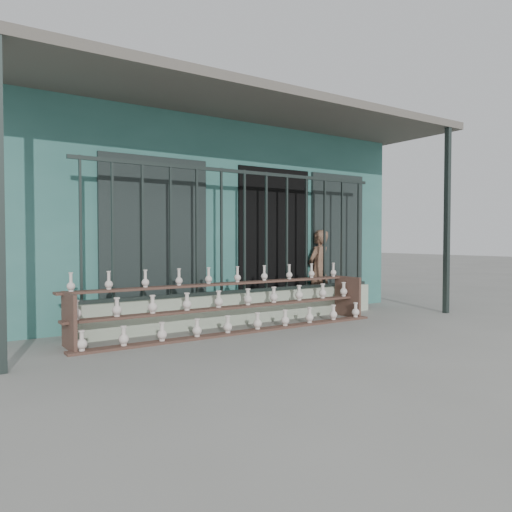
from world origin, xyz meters
TOP-DOWN VIEW (x-y plane):
  - ground at (0.00, 0.00)m, footprint 60.00×60.00m
  - workshop_building at (0.00, 4.23)m, footprint 7.40×6.60m
  - parapet_wall at (0.00, 1.30)m, footprint 5.00×0.20m
  - security_fence at (-0.00, 1.30)m, footprint 5.00×0.04m
  - shelf_rack at (-0.44, 0.89)m, footprint 4.50×0.68m
  - elderly_woman at (1.75, 1.65)m, footprint 0.59×0.48m

SIDE VIEW (x-z plane):
  - ground at x=0.00m, z-range 0.00..0.00m
  - parapet_wall at x=0.00m, z-range 0.00..0.45m
  - shelf_rack at x=-0.44m, z-range -0.07..0.78m
  - elderly_woman at x=1.75m, z-range 0.00..1.40m
  - security_fence at x=0.00m, z-range 0.45..2.25m
  - workshop_building at x=0.00m, z-range 0.02..3.23m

